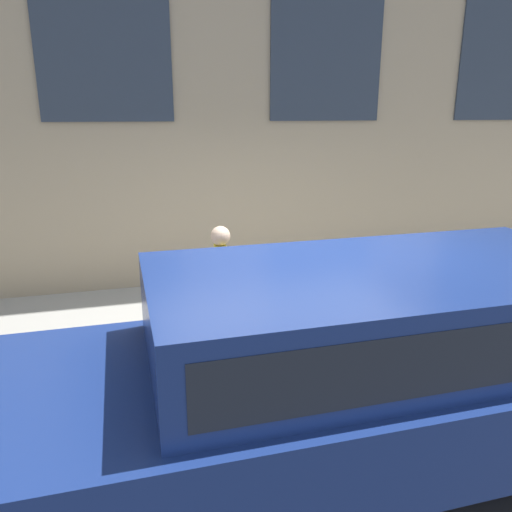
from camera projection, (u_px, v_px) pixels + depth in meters
ground_plane at (290, 388)px, 4.76m from camera, size 80.00×80.00×0.00m
sidewalk at (251, 322)px, 6.09m from camera, size 2.92×60.00×0.14m
fire_hydrant at (291, 308)px, 5.26m from camera, size 0.37×0.47×0.78m
person at (221, 273)px, 5.23m from camera, size 0.31×0.20×1.27m
parked_truck_navy_near at (374, 352)px, 3.58m from camera, size 1.85×5.33×1.52m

